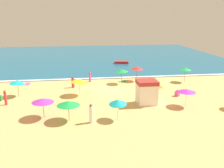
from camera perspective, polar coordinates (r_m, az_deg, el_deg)
ground_plane at (r=32.34m, az=0.05°, el=-1.45°), size 60.00×60.00×0.00m
ocean_water at (r=59.50m, az=-3.42°, el=6.70°), size 60.00×44.00×0.10m
wave_breaker_foam at (r=38.32m, az=-1.15°, el=1.52°), size 57.00×0.70×0.01m
lifeguard_cabana at (r=27.19m, az=8.40°, el=-1.90°), size 2.30×2.03×2.81m
beach_umbrella_0 at (r=22.83m, az=-10.57°, el=-4.60°), size 3.16×3.16×2.02m
beach_umbrella_2 at (r=27.31m, az=17.67°, el=-1.54°), size 2.66×2.66×2.01m
beach_umbrella_3 at (r=29.94m, az=-7.95°, el=0.82°), size 2.74×2.71×2.31m
beach_umbrella_4 at (r=36.63m, az=6.07°, el=3.92°), size 2.06×2.05×2.33m
beach_umbrella_5 at (r=24.05m, az=-16.48°, el=-3.84°), size 2.45×2.44×2.05m
beach_umbrella_6 at (r=34.91m, az=2.35°, el=3.25°), size 2.59×2.58×2.27m
beach_umbrella_7 at (r=31.56m, az=-22.01°, el=0.45°), size 2.59×2.57×2.21m
beach_umbrella_8 at (r=37.56m, az=17.39°, el=3.53°), size 2.48×2.49×2.27m
beach_umbrella_9 at (r=22.64m, az=1.41°, el=-4.36°), size 2.32×2.34×2.17m
beach_tent at (r=33.78m, az=9.91°, el=0.27°), size 2.40×2.12×1.35m
beachgoer_0 at (r=33.72m, az=-9.46°, el=0.33°), size 0.50×0.50×1.56m
beachgoer_1 at (r=30.93m, az=15.57°, el=-2.21°), size 0.67×0.67×0.85m
beachgoer_2 at (r=30.40m, az=9.65°, el=-1.33°), size 0.47×0.47×1.62m
beachgoer_3 at (r=29.34m, az=-24.47°, el=-3.06°), size 0.40×0.40×1.76m
beachgoer_4 at (r=22.42m, az=-5.10°, el=-7.26°), size 0.41×0.41×1.89m
beachgoer_5 at (r=31.26m, az=-25.56°, el=-3.00°), size 0.44×0.44×0.88m
beachgoer_6 at (r=36.39m, az=-5.40°, el=1.73°), size 0.33×0.33×1.57m
beach_towel_0 at (r=36.63m, az=2.53°, el=0.66°), size 1.78×1.47×0.01m
beach_towel_1 at (r=37.40m, az=-20.01°, el=0.00°), size 1.02×1.63×0.01m
small_boat_0 at (r=50.36m, az=2.30°, el=5.31°), size 3.17×1.85×0.45m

